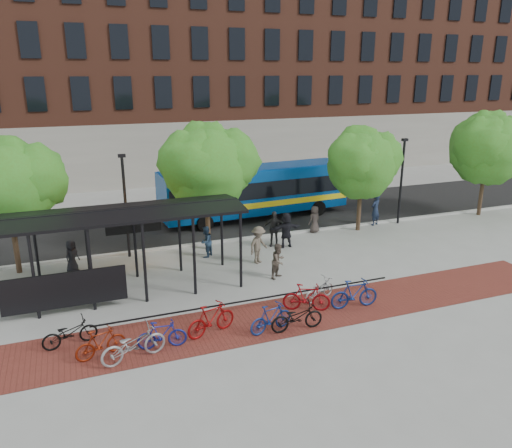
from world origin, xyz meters
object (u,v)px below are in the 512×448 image
object	(u,v)px
tree_a	(9,182)
bike_11	(354,294)
bike_2	(133,344)
pedestrian_6	(315,219)
bike_5	(211,319)
tree_b	(208,164)
pedestrian_0	(72,256)
bike_0	(70,333)
bus	(256,189)
bike_9	(307,297)
bike_8	(297,317)
pedestrian_8	(279,261)
bike_3	(162,335)
bike_7	(271,318)
tree_c	(363,161)
bike_1	(101,343)
pedestrian_7	(375,209)
bus_shelter	(108,224)
lamp_post_right	(401,179)
bike_10	(319,290)
pedestrian_3	(258,245)
pedestrian_4	(274,229)
lamp_post_left	(125,203)
tree_d	(488,145)
pedestrian_5	(286,230)

from	to	relation	value
tree_a	bike_11	xyz separation A→B (m)	(12.37, -8.63, -3.65)
bike_2	pedestrian_6	world-z (taller)	pedestrian_6
bike_5	bike_11	bearing A→B (deg)	-107.67
tree_b	pedestrian_0	bearing A→B (deg)	-172.47
bike_0	pedestrian_6	distance (m)	15.64
bus	pedestrian_6	world-z (taller)	bus
bike_9	tree_b	bearing A→B (deg)	35.47
bike_8	pedestrian_8	xyz separation A→B (m)	(1.27, 4.59, 0.28)
bike_3	bike_7	bearing A→B (deg)	-86.78
tree_a	bike_7	bearing A→B (deg)	-46.82
pedestrian_8	tree_c	bearing A→B (deg)	0.45
pedestrian_8	bike_9	bearing A→B (deg)	-128.13
tree_c	bike_5	xyz separation A→B (m)	(-11.39, -8.63, -3.47)
bike_7	bike_9	world-z (taller)	bike_9
bike_1	pedestrian_7	distance (m)	18.90
bus_shelter	tree_a	distance (m)	5.52
tree_a	bike_1	bearing A→B (deg)	-71.80
lamp_post_right	bike_0	bearing A→B (deg)	-157.27
tree_c	bus	world-z (taller)	tree_c
bus	pedestrian_7	size ratio (longest dim) A/B	6.30
tree_a	bike_10	distance (m)	14.20
bike_0	bike_11	bearing A→B (deg)	-105.94
bike_1	bike_7	xyz separation A→B (m)	(5.75, -0.43, 0.03)
bike_8	pedestrian_0	world-z (taller)	pedestrian_0
pedestrian_3	bike_2	bearing A→B (deg)	-167.87
pedestrian_8	bike_1	bearing A→B (deg)	172.84
bike_3	bus	bearing A→B (deg)	-25.05
pedestrian_4	lamp_post_right	bearing A→B (deg)	37.62
bike_10	bike_8	bearing A→B (deg)	111.95
pedestrian_6	bike_1	bearing A→B (deg)	17.26
pedestrian_8	bus_shelter	bearing A→B (deg)	138.20
lamp_post_right	pedestrian_4	xyz separation A→B (m)	(-8.66, -1.10, -1.80)
lamp_post_left	bike_9	size ratio (longest dim) A/B	2.79
lamp_post_left	bike_5	size ratio (longest dim) A/B	2.65
bus	tree_a	bearing A→B (deg)	-165.31
pedestrian_6	pedestrian_7	size ratio (longest dim) A/B	0.81
bus_shelter	pedestrian_3	world-z (taller)	bus_shelter
lamp_post_left	pedestrian_6	size ratio (longest dim) A/B	3.29
bike_1	bike_3	distance (m)	1.95
pedestrian_0	tree_b	bearing A→B (deg)	-39.43
tree_b	pedestrian_0	world-z (taller)	tree_b
tree_a	bike_1	distance (m)	9.96
bus	pedestrian_8	distance (m)	9.74
tree_d	bike_8	xyz separation A→B (m)	(-17.48, -9.44, -3.96)
lamp_post_right	pedestrian_7	bearing A→B (deg)	172.58
bike_10	bus	bearing A→B (deg)	-31.91
tree_c	bike_0	bearing A→B (deg)	-154.38
bus_shelter	pedestrian_4	xyz separation A→B (m)	(8.47, 2.98, -2.06)
pedestrian_6	pedestrian_7	bearing A→B (deg)	160.70
bike_10	pedestrian_5	bearing A→B (deg)	-35.35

